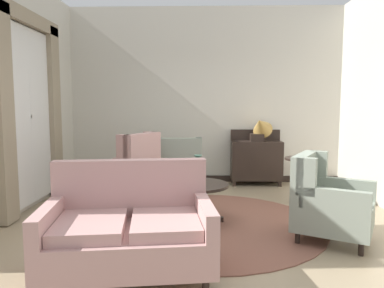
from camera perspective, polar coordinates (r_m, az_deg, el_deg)
ground at (r=4.56m, az=2.28°, el=-13.29°), size 8.29×8.29×0.00m
wall_back at (r=7.26m, az=2.04°, el=7.40°), size 5.41×0.08×3.36m
wall_left at (r=5.79m, az=-24.97°, el=7.16°), size 0.08×4.14×3.36m
baseboard_back at (r=7.35m, az=1.99°, el=-5.31°), size 5.25×0.03×0.12m
area_rug at (r=4.84m, az=2.24°, el=-12.05°), size 2.97×2.97×0.01m
window_with_curtains at (r=5.88m, az=-23.40°, el=5.43°), size 0.12×1.89×2.80m
coffee_table at (r=4.80m, az=0.55°, el=-7.21°), size 0.84×0.84×0.50m
porcelain_vase at (r=4.80m, az=0.91°, el=-4.11°), size 0.16×0.16×0.36m
settee at (r=3.42m, az=-9.63°, el=-12.88°), size 1.56×1.10×0.99m
armchair_near_window at (r=6.33m, az=-2.06°, el=-3.82°), size 0.80×0.83×0.97m
armchair_beside_settee at (r=4.45m, az=19.97°, el=-8.47°), size 1.05×1.02×0.96m
armchair_far_left at (r=5.68m, az=-9.75°, el=-4.75°), size 1.11×1.05×1.10m
side_table at (r=5.97m, az=16.71°, el=-4.65°), size 0.58×0.58×0.70m
sideboard at (r=7.12m, az=9.81°, el=-2.39°), size 0.94×0.42×1.03m
gramophone at (r=6.97m, az=10.42°, el=2.57°), size 0.53×0.59×0.55m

